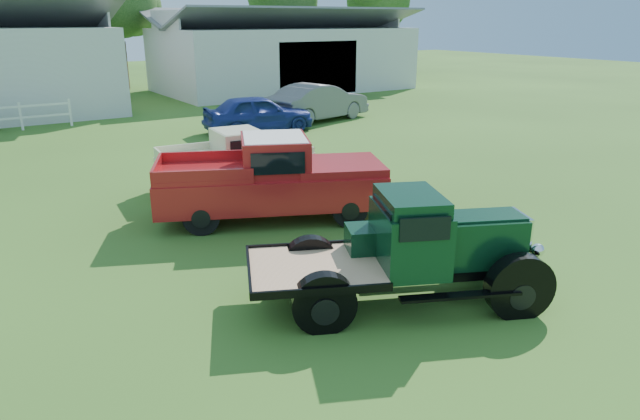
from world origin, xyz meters
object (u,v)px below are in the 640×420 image
vintage_flatbed (403,249)px  misc_car_blue (258,113)px  white_pickup (236,160)px  misc_car_grey (319,102)px  red_pickup (271,178)px

vintage_flatbed → misc_car_blue: bearing=95.8°
white_pickup → misc_car_blue: white_pickup is taller
misc_car_blue → misc_car_grey: 3.83m
misc_car_blue → white_pickup: bearing=155.9°
red_pickup → white_pickup: red_pickup is taller
red_pickup → white_pickup: (0.42, 2.88, -0.20)m
misc_car_blue → red_pickup: bearing=161.8°
red_pickup → misc_car_grey: size_ratio=1.06×
white_pickup → misc_car_grey: misc_car_grey is taller
vintage_flatbed → misc_car_grey: vintage_flatbed is taller
white_pickup → misc_car_blue: bearing=63.8°
misc_car_grey → misc_car_blue: bearing=92.3°
vintage_flatbed → white_pickup: bearing=109.7°
vintage_flatbed → misc_car_blue: size_ratio=1.05×
red_pickup → misc_car_blue: bearing=88.5°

